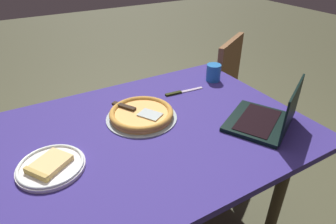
# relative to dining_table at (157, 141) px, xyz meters

# --- Properties ---
(dining_table) EXTENTS (1.29, 0.97, 0.74)m
(dining_table) POSITION_rel_dining_table_xyz_m (0.00, 0.00, 0.00)
(dining_table) COLOR navy
(dining_table) RESTS_ON ground_plane
(laptop) EXTENTS (0.37, 0.36, 0.22)m
(laptop) POSITION_rel_dining_table_xyz_m (0.42, -0.23, 0.12)
(laptop) COLOR black
(laptop) RESTS_ON dining_table
(pizza_plate) EXTENTS (0.24, 0.24, 0.04)m
(pizza_plate) POSITION_rel_dining_table_xyz_m (-0.46, -0.04, 0.09)
(pizza_plate) COLOR silver
(pizza_plate) RESTS_ON dining_table
(pizza_tray) EXTENTS (0.33, 0.33, 0.04)m
(pizza_tray) POSITION_rel_dining_table_xyz_m (-0.02, 0.10, 0.10)
(pizza_tray) COLOR #94A2A6
(pizza_tray) RESTS_ON dining_table
(table_knife) EXTENTS (0.22, 0.04, 0.01)m
(table_knife) POSITION_rel_dining_table_xyz_m (0.27, 0.23, 0.08)
(table_knife) COLOR #C0B1C8
(table_knife) RESTS_ON dining_table
(drink_cup) EXTENTS (0.08, 0.08, 0.10)m
(drink_cup) POSITION_rel_dining_table_xyz_m (0.51, 0.26, 0.13)
(drink_cup) COLOR #246BB6
(drink_cup) RESTS_ON dining_table
(chair_near) EXTENTS (0.60, 0.60, 0.87)m
(chair_near) POSITION_rel_dining_table_xyz_m (0.80, 0.62, -0.16)
(chair_near) COLOR brown
(chair_near) RESTS_ON ground_plane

